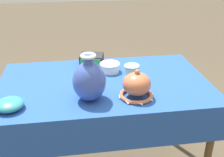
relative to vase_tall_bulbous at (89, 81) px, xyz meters
The scene contains 7 objects.
display_table 0.28m from the vase_tall_bulbous, 61.56° to the left, with size 1.28×0.77×0.76m.
vase_tall_bulbous is the anchor object (origin of this frame).
vase_dome_bell 0.26m from the vase_tall_bulbous, ahead, with size 0.20×0.20×0.17m.
mosaic_tile_box 0.48m from the vase_tall_bulbous, 83.94° to the left, with size 0.18×0.16×0.08m.
cup_wide_celadon 0.37m from the vase_tall_bulbous, 39.96° to the left, with size 0.10×0.10×0.09m.
bowl_shallow_teal 0.42m from the vase_tall_bulbous, behind, with size 0.15×0.15×0.06m, color teal.
cup_wide_ivory 0.39m from the vase_tall_bulbous, 65.48° to the left, with size 0.13×0.13×0.06m.
Camera 1 is at (-0.18, -1.54, 1.52)m, focal length 45.00 mm.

